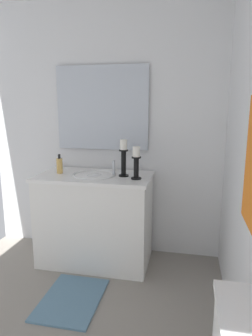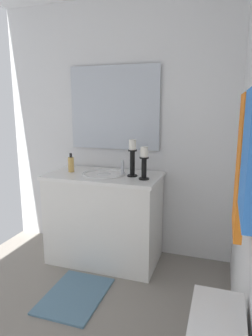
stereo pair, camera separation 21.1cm
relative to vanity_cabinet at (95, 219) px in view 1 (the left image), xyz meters
The scene contains 8 objects.
wall_left 0.86m from the vanity_cabinet, behind, with size 0.04×2.37×2.45m, color white.
vanity_cabinet is the anchor object (origin of this frame).
sink_basin 0.39m from the vanity_cabinet, 90.00° to the left, with size 0.40×0.40×0.24m.
mirror 1.06m from the vanity_cabinet, behind, with size 0.02×0.91×0.80m, color silver.
candle_holder_tall 0.71m from the vanity_cabinet, 80.10° to the left, with size 0.09×0.09×0.28m.
candle_holder_short 0.66m from the vanity_cabinet, 91.66° to the left, with size 0.09×0.09×0.33m.
soap_bottle 0.60m from the vanity_cabinet, 90.33° to the right, with size 0.06×0.06×0.18m.
bath_mat 0.75m from the vanity_cabinet, ahead, with size 0.60×0.44×0.02m, color slate.
Camera 1 is at (1.40, 0.83, 1.47)m, focal length 31.81 mm.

